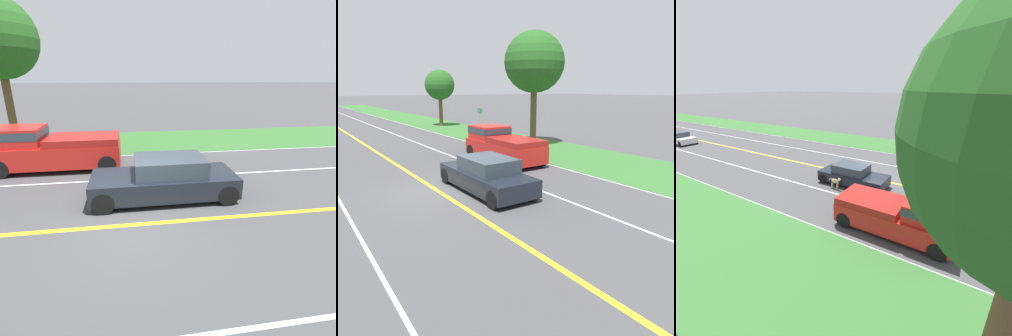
# 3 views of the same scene
# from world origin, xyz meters

# --- Properties ---
(ground_plane) EXTENTS (400.00, 400.00, 0.00)m
(ground_plane) POSITION_xyz_m (0.00, 0.00, 0.00)
(ground_plane) COLOR #424244
(centre_divider_line) EXTENTS (0.18, 160.00, 0.01)m
(centre_divider_line) POSITION_xyz_m (0.00, 0.00, 0.00)
(centre_divider_line) COLOR yellow
(centre_divider_line) RESTS_ON ground
(lane_edge_line_right) EXTENTS (0.14, 160.00, 0.01)m
(lane_edge_line_right) POSITION_xyz_m (7.00, 0.00, 0.00)
(lane_edge_line_right) COLOR white
(lane_edge_line_right) RESTS_ON ground
(lane_edge_line_left) EXTENTS (0.14, 160.00, 0.01)m
(lane_edge_line_left) POSITION_xyz_m (-7.00, 0.00, 0.00)
(lane_edge_line_left) COLOR white
(lane_edge_line_left) RESTS_ON ground
(lane_dash_same_dir) EXTENTS (0.10, 160.00, 0.01)m
(lane_dash_same_dir) POSITION_xyz_m (3.50, 0.00, 0.00)
(lane_dash_same_dir) COLOR white
(lane_dash_same_dir) RESTS_ON ground
(lane_dash_oncoming) EXTENTS (0.10, 160.00, 0.01)m
(lane_dash_oncoming) POSITION_xyz_m (-3.50, 0.00, 0.00)
(lane_dash_oncoming) COLOR white
(lane_dash_oncoming) RESTS_ON ground
(grass_verge_right) EXTENTS (6.00, 160.00, 0.03)m
(grass_verge_right) POSITION_xyz_m (10.00, 0.00, 0.01)
(grass_verge_right) COLOR #33662D
(grass_verge_right) RESTS_ON ground
(grass_verge_left) EXTENTS (6.00, 160.00, 0.03)m
(grass_verge_left) POSITION_xyz_m (-10.00, 0.00, 0.01)
(grass_verge_left) COLOR #33662D
(grass_verge_left) RESTS_ON ground
(ego_car) EXTENTS (1.94, 4.76, 1.43)m
(ego_car) POSITION_xyz_m (1.63, -1.11, 0.67)
(ego_car) COLOR black
(ego_car) RESTS_ON ground
(dog) EXTENTS (0.21, 1.02, 0.83)m
(dog) POSITION_xyz_m (2.85, -1.73, 0.53)
(dog) COLOR #D1B784
(dog) RESTS_ON ground
(pickup_truck) EXTENTS (2.10, 5.34, 1.91)m
(pickup_truck) POSITION_xyz_m (5.31, 3.37, 0.97)
(pickup_truck) COLOR red
(pickup_truck) RESTS_ON ground
(car_trailing_near) EXTENTS (1.90, 4.61, 1.33)m
(car_trailing_near) POSITION_xyz_m (1.92, -24.66, 0.62)
(car_trailing_near) COLOR silver
(car_trailing_near) RESTS_ON ground
(roadside_tree_left_near) EXTENTS (4.55, 4.55, 6.58)m
(roadside_tree_left_near) POSITION_xyz_m (-9.65, 3.01, 4.29)
(roadside_tree_left_near) COLOR brown
(roadside_tree_left_near) RESTS_ON ground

